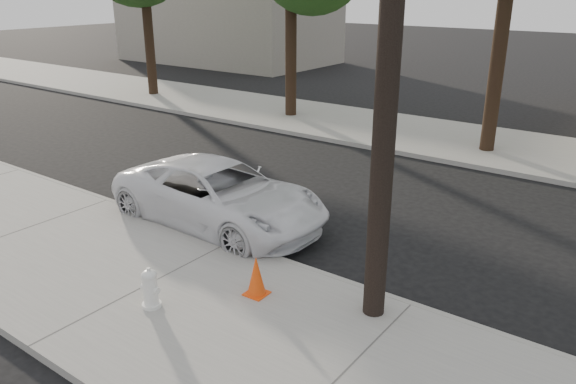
% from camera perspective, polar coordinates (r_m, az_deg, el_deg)
% --- Properties ---
extents(ground, '(120.00, 120.00, 0.00)m').
position_cam_1_polar(ground, '(13.12, 0.33, -2.44)').
color(ground, black).
rests_on(ground, ground).
extents(near_sidewalk, '(90.00, 4.40, 0.15)m').
position_cam_1_polar(near_sidewalk, '(10.28, -14.13, -9.49)').
color(near_sidewalk, gray).
rests_on(near_sidewalk, ground).
extents(far_sidewalk, '(90.00, 5.00, 0.15)m').
position_cam_1_polar(far_sidewalk, '(20.24, 14.72, 5.38)').
color(far_sidewalk, gray).
rests_on(far_sidewalk, ground).
extents(curb_near, '(90.00, 0.12, 0.16)m').
position_cam_1_polar(curb_near, '(11.61, -5.81, -5.33)').
color(curb_near, '#9E9B93').
rests_on(curb_near, ground).
extents(building_far, '(14.00, 8.00, 5.00)m').
position_cam_1_polar(building_far, '(40.35, -6.17, 16.62)').
color(building_far, gray).
rests_on(building_far, ground).
extents(utility_pole, '(1.40, 0.34, 9.00)m').
position_cam_1_polar(utility_pole, '(7.91, 10.46, 17.21)').
color(utility_pole, black).
rests_on(utility_pole, near_sidewalk).
extents(police_cruiser, '(5.15, 2.45, 1.42)m').
position_cam_1_polar(police_cruiser, '(12.51, -6.98, -0.25)').
color(police_cruiser, white).
rests_on(police_cruiser, ground).
extents(fire_hydrant, '(0.35, 0.32, 0.66)m').
position_cam_1_polar(fire_hydrant, '(9.45, -13.81, -9.56)').
color(fire_hydrant, white).
rests_on(fire_hydrant, near_sidewalk).
extents(traffic_cone, '(0.38, 0.38, 0.71)m').
position_cam_1_polar(traffic_cone, '(9.52, -3.24, -8.54)').
color(traffic_cone, '#FF4A0D').
rests_on(traffic_cone, near_sidewalk).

